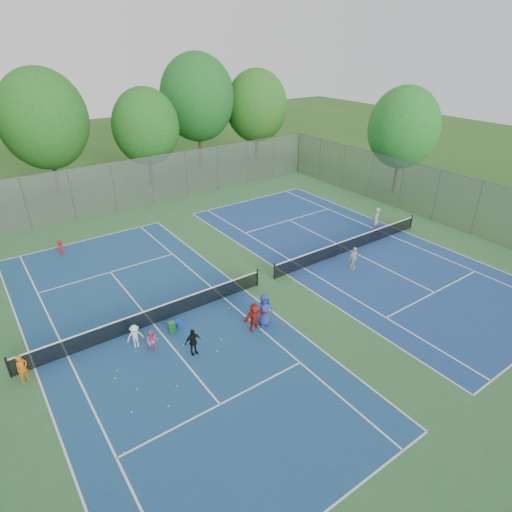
{
  "coord_description": "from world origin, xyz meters",
  "views": [
    {
      "loc": [
        -12.87,
        -17.08,
        12.89
      ],
      "look_at": [
        0.0,
        1.0,
        1.3
      ],
      "focal_mm": 30.0,
      "sensor_mm": 36.0,
      "label": 1
    }
  ],
  "objects_px": {
    "ball_crate": "(178,324)",
    "ball_hopper": "(172,327)",
    "instructor": "(376,220)",
    "net_left": "(152,317)",
    "net_right": "(351,245)"
  },
  "relations": [
    {
      "from": "net_right",
      "to": "instructor",
      "type": "bearing_deg",
      "value": 16.39
    },
    {
      "from": "instructor",
      "to": "ball_crate",
      "type": "bearing_deg",
      "value": -22.21
    },
    {
      "from": "net_right",
      "to": "ball_crate",
      "type": "relative_size",
      "value": 35.79
    },
    {
      "from": "ball_crate",
      "to": "ball_hopper",
      "type": "height_order",
      "value": "ball_hopper"
    },
    {
      "from": "net_left",
      "to": "ball_hopper",
      "type": "xyz_separation_m",
      "value": [
        0.48,
        -1.14,
        -0.16
      ]
    },
    {
      "from": "ball_crate",
      "to": "instructor",
      "type": "xyz_separation_m",
      "value": [
        16.68,
        1.91,
        0.79
      ]
    },
    {
      "from": "ball_hopper",
      "to": "instructor",
      "type": "bearing_deg",
      "value": 7.32
    },
    {
      "from": "instructor",
      "to": "ball_hopper",
      "type": "bearing_deg",
      "value": -21.44
    },
    {
      "from": "net_right",
      "to": "ball_crate",
      "type": "distance_m",
      "value": 13.1
    },
    {
      "from": "net_right",
      "to": "ball_hopper",
      "type": "relative_size",
      "value": 21.66
    },
    {
      "from": "ball_crate",
      "to": "instructor",
      "type": "distance_m",
      "value": 16.8
    },
    {
      "from": "instructor",
      "to": "net_left",
      "type": "bearing_deg",
      "value": -25.31
    },
    {
      "from": "ball_hopper",
      "to": "net_left",
      "type": "bearing_deg",
      "value": 112.7
    },
    {
      "from": "net_right",
      "to": "net_left",
      "type": "bearing_deg",
      "value": 180.0
    },
    {
      "from": "ball_crate",
      "to": "net_left",
      "type": "bearing_deg",
      "value": 137.38
    }
  ]
}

